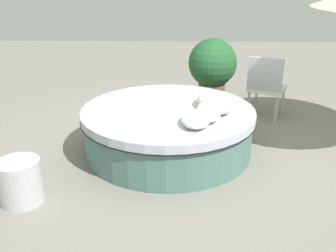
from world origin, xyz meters
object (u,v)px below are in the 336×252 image
object	(u,v)px
planter	(212,67)
side_table	(20,181)
throw_pillow_1	(209,111)
patio_chair	(266,84)
throw_pillow_0	(196,119)
throw_pillow_3	(210,100)
round_bed	(168,130)
throw_pillow_2	(219,104)

from	to	relation	value
planter	side_table	xyz separation A→B (m)	(-3.19, 2.18, -0.42)
throw_pillow_1	planter	size ratio (longest dim) A/B	0.46
patio_chair	throw_pillow_0	bearing A→B (deg)	-96.21
throw_pillow_1	throw_pillow_3	world-z (taller)	throw_pillow_1
round_bed	planter	xyz separation A→B (m)	(1.97, -0.72, 0.35)
throw_pillow_1	throw_pillow_2	distance (m)	0.25
side_table	throw_pillow_0	bearing A→B (deg)	-69.14
round_bed	planter	bearing A→B (deg)	-19.96
throw_pillow_2	planter	distance (m)	2.11
patio_chair	throw_pillow_3	bearing A→B (deg)	-103.20
patio_chair	round_bed	bearing A→B (deg)	-113.07
throw_pillow_1	side_table	size ratio (longest dim) A/B	1.13
throw_pillow_2	patio_chair	world-z (taller)	patio_chair
round_bed	throw_pillow_3	xyz separation A→B (m)	(0.11, -0.53, 0.37)
throw_pillow_3	patio_chair	world-z (taller)	patio_chair
throw_pillow_1	side_table	bearing A→B (deg)	114.22
throw_pillow_2	planter	bearing A→B (deg)	-2.63
throw_pillow_1	patio_chair	world-z (taller)	patio_chair
throw_pillow_0	throw_pillow_1	bearing A→B (deg)	-39.07
throw_pillow_2	throw_pillow_3	bearing A→B (deg)	21.18
throw_pillow_1	side_table	distance (m)	2.18
round_bed	throw_pillow_1	bearing A→B (deg)	-125.32
round_bed	throw_pillow_1	xyz separation A→B (m)	(-0.34, -0.48, 0.38)
round_bed	patio_chair	distance (m)	1.96
throw_pillow_0	side_table	distance (m)	1.96
throw_pillow_2	planter	xyz separation A→B (m)	(2.10, -0.10, -0.04)
patio_chair	planter	bearing A→B (deg)	163.52
round_bed	throw_pillow_1	distance (m)	0.70
patio_chair	planter	distance (m)	1.06
throw_pillow_3	side_table	size ratio (longest dim) A/B	1.06
throw_pillow_1	planter	distance (m)	2.33
planter	round_bed	bearing A→B (deg)	160.04
throw_pillow_3	planter	distance (m)	1.87
round_bed	throw_pillow_2	size ratio (longest dim) A/B	5.24
patio_chair	planter	xyz separation A→B (m)	(0.73, 0.77, 0.08)
round_bed	throw_pillow_2	world-z (taller)	throw_pillow_2
throw_pillow_2	patio_chair	bearing A→B (deg)	-32.24
round_bed	planter	distance (m)	2.13
planter	throw_pillow_0	bearing A→B (deg)	171.07
round_bed	planter	size ratio (longest dim) A/B	1.96
throw_pillow_0	round_bed	bearing A→B (deg)	31.16
throw_pillow_2	throw_pillow_3	xyz separation A→B (m)	(0.24, 0.09, -0.02)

